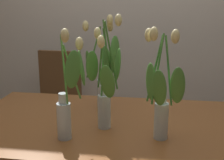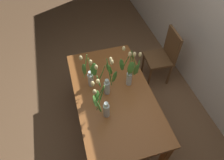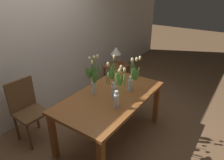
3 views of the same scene
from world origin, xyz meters
name	(u,v)px [view 2 (image 2 of 3)]	position (x,y,z in m)	size (l,w,h in m)	color
ground_plane	(113,123)	(0.00, 0.00, 0.00)	(18.00, 18.00, 0.00)	brown
dining_table	(114,98)	(0.00, 0.00, 0.65)	(1.60, 0.90, 0.74)	brown
tulip_vase_0	(130,72)	(-0.08, 0.22, 0.97)	(0.21, 0.26, 0.57)	silver
tulip_vase_1	(90,76)	(-0.18, -0.23, 0.93)	(0.15, 0.18, 0.54)	silver
tulip_vase_2	(102,105)	(0.25, -0.19, 0.94)	(0.19, 0.18, 0.55)	silver
tulip_vase_3	(107,82)	(-0.03, -0.07, 0.95)	(0.20, 0.24, 0.59)	silver
dining_chair	(164,55)	(-0.66, 1.01, 0.52)	(0.42, 0.42, 0.93)	brown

